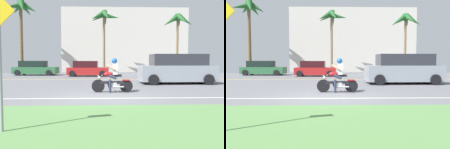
{
  "view_description": "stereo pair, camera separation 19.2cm",
  "coord_description": "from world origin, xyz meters",
  "views": [
    {
      "loc": [
        -0.03,
        -9.32,
        1.45
      ],
      "look_at": [
        0.45,
        3.77,
        0.66
      ],
      "focal_mm": 36.96,
      "sensor_mm": 36.0,
      "label": 1
    },
    {
      "loc": [
        0.16,
        -9.33,
        1.45
      ],
      "look_at": [
        0.45,
        3.77,
        0.66
      ],
      "focal_mm": 36.96,
      "sensor_mm": 36.0,
      "label": 2
    }
  ],
  "objects": [
    {
      "name": "ground",
      "position": [
        0.0,
        3.0,
        -0.02
      ],
      "size": [
        56.0,
        30.0,
        0.04
      ],
      "primitive_type": "cube",
      "color": "slate"
    },
    {
      "name": "grass_median",
      "position": [
        0.0,
        -4.1,
        0.03
      ],
      "size": [
        56.0,
        3.8,
        0.06
      ],
      "primitive_type": "cube",
      "color": "#5B8C4C",
      "rests_on": "ground"
    },
    {
      "name": "lane_line_near",
      "position": [
        0.0,
        -0.52,
        0.0
      ],
      "size": [
        50.4,
        0.12,
        0.01
      ],
      "primitive_type": "cube",
      "color": "silver",
      "rests_on": "ground"
    },
    {
      "name": "lane_line_far",
      "position": [
        0.0,
        8.49,
        0.0
      ],
      "size": [
        50.4,
        0.12,
        0.01
      ],
      "primitive_type": "cube",
      "color": "yellow",
      "rests_on": "ground"
    },
    {
      "name": "motorcyclist",
      "position": [
        0.38,
        1.14,
        0.66
      ],
      "size": [
        1.88,
        0.61,
        1.57
      ],
      "color": "black",
      "rests_on": "ground"
    },
    {
      "name": "suv_nearby",
      "position": [
        4.61,
        5.1,
        0.91
      ],
      "size": [
        4.87,
        2.16,
        1.86
      ],
      "color": "#8C939E",
      "rests_on": "ground"
    },
    {
      "name": "parked_car_0",
      "position": [
        -6.87,
        13.94,
        0.68
      ],
      "size": [
        4.37,
        2.03,
        1.43
      ],
      "color": "#2D663D",
      "rests_on": "ground"
    },
    {
      "name": "parked_car_1",
      "position": [
        -1.53,
        12.27,
        0.67
      ],
      "size": [
        3.88,
        2.03,
        1.42
      ],
      "color": "#AD1E1E",
      "rests_on": "ground"
    },
    {
      "name": "palm_tree_0",
      "position": [
        7.8,
        14.99,
        5.46
      ],
      "size": [
        3.33,
        3.35,
        6.42
      ],
      "color": "brown",
      "rests_on": "ground"
    },
    {
      "name": "palm_tree_1",
      "position": [
        -0.01,
        15.44,
        5.82
      ],
      "size": [
        3.3,
        3.29,
        6.95
      ],
      "color": "#846B4C",
      "rests_on": "ground"
    },
    {
      "name": "palm_tree_2",
      "position": [
        -8.75,
        15.76,
        6.59
      ],
      "size": [
        3.39,
        3.56,
        7.97
      ],
      "color": "brown",
      "rests_on": "ground"
    },
    {
      "name": "building_far",
      "position": [
        2.65,
        21.0,
        3.98
      ],
      "size": [
        15.61,
        4.0,
        7.97
      ],
      "primitive_type": "cube",
      "color": "beige",
      "rests_on": "ground"
    }
  ]
}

